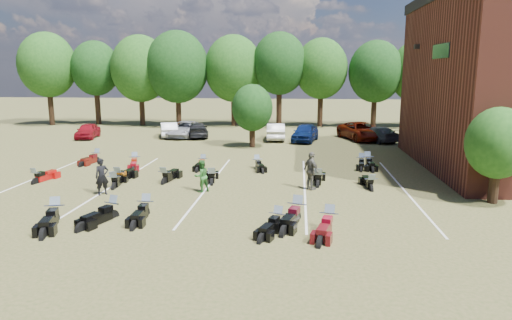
# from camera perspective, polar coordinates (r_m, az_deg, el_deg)

# --- Properties ---
(ground) EXTENTS (160.00, 160.00, 0.00)m
(ground) POSITION_cam_1_polar(r_m,az_deg,el_deg) (20.89, 0.67, -5.36)
(ground) COLOR brown
(ground) RESTS_ON ground
(car_0) EXTENTS (2.22, 4.12, 1.33)m
(car_0) POSITION_cam_1_polar(r_m,az_deg,el_deg) (43.50, -20.29, 3.44)
(car_0) COLOR maroon
(car_0) RESTS_ON ground
(car_1) EXTENTS (2.68, 4.35, 1.35)m
(car_1) POSITION_cam_1_polar(r_m,az_deg,el_deg) (42.36, -10.84, 3.76)
(car_1) COLOR silver
(car_1) RESTS_ON ground
(car_2) EXTENTS (3.04, 5.38, 1.42)m
(car_2) POSITION_cam_1_polar(r_m,az_deg,el_deg) (42.07, -8.91, 3.82)
(car_2) COLOR gray
(car_2) RESTS_ON ground
(car_3) EXTENTS (2.93, 4.86, 1.32)m
(car_3) POSITION_cam_1_polar(r_m,az_deg,el_deg) (41.75, -7.35, 3.74)
(car_3) COLOR black
(car_3) RESTS_ON ground
(car_4) EXTENTS (2.67, 4.70, 1.51)m
(car_4) POSITION_cam_1_polar(r_m,az_deg,el_deg) (39.14, 6.16, 3.42)
(car_4) COLOR #0B1C51
(car_4) RESTS_ON ground
(car_5) EXTENTS (1.76, 4.47, 1.45)m
(car_5) POSITION_cam_1_polar(r_m,az_deg,el_deg) (39.97, 2.50, 3.59)
(car_5) COLOR #B2B2AD
(car_5) RESTS_ON ground
(car_6) EXTENTS (4.15, 5.98, 1.52)m
(car_6) POSITION_cam_1_polar(r_m,az_deg,el_deg) (40.92, 12.98, 3.54)
(car_6) COLOR #571004
(car_6) RESTS_ON ground
(car_7) EXTENTS (3.46, 4.77, 1.28)m
(car_7) POSITION_cam_1_polar(r_m,az_deg,el_deg) (40.19, 14.95, 3.15)
(car_7) COLOR #35363A
(car_7) RESTS_ON ground
(person_black) EXTENTS (0.78, 0.74, 1.79)m
(person_black) POSITION_cam_1_polar(r_m,az_deg,el_deg) (23.25, -18.70, -1.98)
(person_black) COLOR black
(person_black) RESTS_ON ground
(person_green) EXTENTS (0.98, 0.98, 1.61)m
(person_green) POSITION_cam_1_polar(r_m,az_deg,el_deg) (22.72, -6.84, -2.00)
(person_green) COLOR #2B6A27
(person_green) RESTS_ON ground
(person_grey) EXTENTS (1.04, 1.20, 1.94)m
(person_grey) POSITION_cam_1_polar(r_m,az_deg,el_deg) (23.13, 6.92, -1.35)
(person_grey) COLOR #4E4C43
(person_grey) RESTS_ON ground
(motorcycle_1) EXTENTS (1.43, 2.62, 1.39)m
(motorcycle_1) POSITION_cam_1_polar(r_m,az_deg,el_deg) (19.97, -23.73, -7.10)
(motorcycle_1) COLOR black
(motorcycle_1) RESTS_ON ground
(motorcycle_2) EXTENTS (0.81, 2.29, 1.26)m
(motorcycle_2) POSITION_cam_1_polar(r_m,az_deg,el_deg) (19.62, -13.56, -6.77)
(motorcycle_2) COLOR black
(motorcycle_2) RESTS_ON ground
(motorcycle_3) EXTENTS (1.46, 2.44, 1.30)m
(motorcycle_3) POSITION_cam_1_polar(r_m,az_deg,el_deg) (19.68, -17.49, -6.93)
(motorcycle_3) COLOR black
(motorcycle_3) RESTS_ON ground
(motorcycle_4) EXTENTS (1.32, 2.26, 1.20)m
(motorcycle_4) POSITION_cam_1_polar(r_m,az_deg,el_deg) (17.62, 2.66, -8.52)
(motorcycle_4) COLOR black
(motorcycle_4) RESTS_ON ground
(motorcycle_5) EXTENTS (1.43, 2.64, 1.41)m
(motorcycle_5) POSITION_cam_1_polar(r_m,az_deg,el_deg) (18.58, 5.11, -7.51)
(motorcycle_5) COLOR black
(motorcycle_5) RESTS_ON ground
(motorcycle_6) EXTENTS (1.30, 2.49, 1.33)m
(motorcycle_6) POSITION_cam_1_polar(r_m,az_deg,el_deg) (17.68, 9.06, -8.59)
(motorcycle_6) COLOR #4E0B0F
(motorcycle_6) RESTS_ON ground
(motorcycle_7) EXTENTS (1.07, 2.26, 1.21)m
(motorcycle_7) POSITION_cam_1_polar(r_m,az_deg,el_deg) (27.08, -25.79, -2.66)
(motorcycle_7) COLOR #9D0D0B
(motorcycle_7) RESTS_ON ground
(motorcycle_8) EXTENTS (0.95, 2.42, 1.32)m
(motorcycle_8) POSITION_cam_1_polar(r_m,az_deg,el_deg) (25.40, -16.78, -2.87)
(motorcycle_8) COLOR black
(motorcycle_8) RESTS_ON ground
(motorcycle_9) EXTENTS (1.00, 2.34, 1.27)m
(motorcycle_9) POSITION_cam_1_polar(r_m,az_deg,el_deg) (24.44, -17.29, -3.43)
(motorcycle_9) COLOR black
(motorcycle_9) RESTS_ON ground
(motorcycle_10) EXTENTS (1.06, 2.39, 1.29)m
(motorcycle_10) POSITION_cam_1_polar(r_m,az_deg,el_deg) (24.86, -11.35, -2.91)
(motorcycle_10) COLOR black
(motorcycle_10) RESTS_ON ground
(motorcycle_11) EXTENTS (1.09, 2.39, 1.29)m
(motorcycle_11) POSITION_cam_1_polar(r_m,az_deg,el_deg) (24.34, -5.56, -3.04)
(motorcycle_11) COLOR black
(motorcycle_11) RESTS_ON ground
(motorcycle_12) EXTENTS (0.87, 2.20, 1.20)m
(motorcycle_12) POSITION_cam_1_polar(r_m,az_deg,el_deg) (23.72, 14.16, -3.70)
(motorcycle_12) COLOR black
(motorcycle_12) RESTS_ON ground
(motorcycle_13) EXTENTS (0.95, 2.49, 1.36)m
(motorcycle_13) POSITION_cam_1_polar(r_m,az_deg,el_deg) (23.99, 7.73, -3.29)
(motorcycle_13) COLOR black
(motorcycle_13) RESTS_ON ground
(motorcycle_14) EXTENTS (1.07, 2.28, 1.22)m
(motorcycle_14) POSITION_cam_1_polar(r_m,az_deg,el_deg) (31.99, -19.28, -0.21)
(motorcycle_14) COLOR #4F100B
(motorcycle_14) RESTS_ON ground
(motorcycle_15) EXTENTS (1.33, 2.37, 1.26)m
(motorcycle_15) POSITION_cam_1_polar(r_m,az_deg,el_deg) (29.72, -14.88, -0.78)
(motorcycle_15) COLOR maroon
(motorcycle_15) RESTS_ON ground
(motorcycle_17) EXTENTS (0.70, 2.02, 1.11)m
(motorcycle_17) POSITION_cam_1_polar(r_m,az_deg,el_deg) (28.72, -6.64, -0.89)
(motorcycle_17) COLOR black
(motorcycle_17) RESTS_ON ground
(motorcycle_18) EXTENTS (1.22, 2.15, 1.14)m
(motorcycle_18) POSITION_cam_1_polar(r_m,az_deg,el_deg) (28.26, 0.15, -1.01)
(motorcycle_18) COLOR black
(motorcycle_18) RESTS_ON ground
(motorcycle_19) EXTENTS (0.93, 2.16, 1.17)m
(motorcycle_19) POSITION_cam_1_polar(r_m,az_deg,el_deg) (29.49, 13.01, -0.78)
(motorcycle_19) COLOR black
(motorcycle_19) RESTS_ON ground
(motorcycle_20) EXTENTS (0.82, 2.34, 1.29)m
(motorcycle_20) POSITION_cam_1_polar(r_m,az_deg,el_deg) (29.59, 13.74, -0.78)
(motorcycle_20) COLOR black
(motorcycle_20) RESTS_ON ground
(tree_line) EXTENTS (56.00, 6.00, 9.79)m
(tree_line) POSITION_cam_1_polar(r_m,az_deg,el_deg) (49.05, 2.34, 11.51)
(tree_line) COLOR black
(tree_line) RESTS_ON ground
(young_tree_near_building) EXTENTS (2.80, 2.80, 4.16)m
(young_tree_near_building) POSITION_cam_1_polar(r_m,az_deg,el_deg) (22.99, 28.01, 1.87)
(young_tree_near_building) COLOR black
(young_tree_near_building) RESTS_ON ground
(young_tree_midfield) EXTENTS (3.20, 3.20, 4.70)m
(young_tree_midfield) POSITION_cam_1_polar(r_m,az_deg,el_deg) (35.77, -0.48, 6.54)
(young_tree_midfield) COLOR black
(young_tree_midfield) RESTS_ON ground
(parking_lines) EXTENTS (20.10, 14.00, 0.01)m
(parking_lines) POSITION_cam_1_polar(r_m,az_deg,el_deg) (24.17, -5.86, -3.13)
(parking_lines) COLOR silver
(parking_lines) RESTS_ON ground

